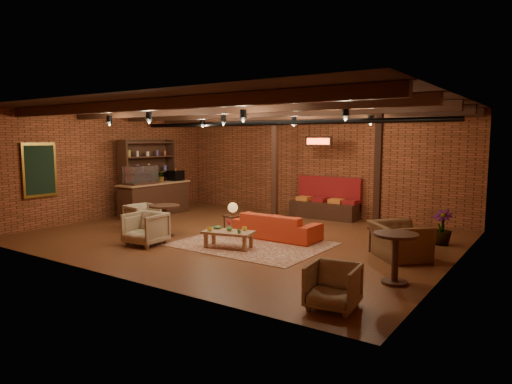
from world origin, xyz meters
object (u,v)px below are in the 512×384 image
Objects in this scene: armchair_b at (146,227)px; armchair_right at (399,235)px; armchair_far at (333,284)px; plant_tall at (444,192)px; armchair_a at (142,216)px; side_table_book at (383,229)px; side_table_lamp at (233,210)px; round_table_right at (395,250)px; coffee_table at (228,233)px; sofa at (277,226)px; round_table_left at (165,215)px.

armchair_right reaches higher than armchair_b.
armchair_far is at bearing -17.22° from armchair_b.
plant_tall reaches higher than armchair_right.
side_table_book is at bearing -67.97° from armchair_a.
side_table_lamp is 0.99× the size of armchair_b.
armchair_far is 0.30× the size of plant_tall.
side_table_lamp reaches higher than side_table_book.
armchair_right is 3.27m from armchair_far.
coffee_table is at bearing 173.99° from round_table_right.
sofa is 1.27m from side_table_lamp.
plant_tall is (4.70, 1.74, 0.59)m from side_table_lamp.
armchair_b is 5.39m from armchair_far.
armchair_a is at bearing 136.60° from armchair_b.
round_table_left is at bearing 175.28° from round_table_right.
side_table_lamp is 3.83m from side_table_book.
side_table_book is at bearing 91.04° from armchair_far.
armchair_right is at bearing -38.05° from side_table_book.
side_table_lamp is at bearing -159.73° from plant_tall.
side_table_lamp is at bearing 46.83° from armchair_right.
armchair_a is at bearing -168.43° from side_table_book.
coffee_table is 3.17m from armchair_a.
side_table_lamp is (-0.84, 1.28, 0.28)m from coffee_table.
round_table_right is (3.86, -0.41, 0.23)m from coffee_table.
side_table_lamp is at bearing 44.35° from round_table_left.
side_table_book is (5.04, 1.50, -0.03)m from round_table_left.
round_table_right is at bearing -90.00° from plant_tall.
armchair_a is 1.06× the size of armchair_far.
round_table_left is 0.70× the size of armchair_right.
round_table_right is at bearing -4.72° from round_table_left.
round_table_left is (-2.45, -1.35, 0.22)m from sofa.
side_table_lamp is 1.38× the size of side_table_book.
armchair_a is 1.80m from armchair_b.
sofa is at bearing 152.13° from round_table_right.
side_table_lamp is 1.71m from round_table_left.
round_table_left reaches higher than sofa.
sofa is 2.64× the size of side_table_lamp.
round_table_right reaches higher than round_table_left.
armchair_b is 5.58m from armchair_right.
side_table_book is at bearing 22.71° from armchair_b.
armchair_b is 1.40× the size of side_table_book.
sofa is 3.06m from armchair_right.
side_table_book is at bearing 16.55° from round_table_left.
side_table_book is at bearing 9.49° from armchair_right.
side_table_book is at bearing 114.00° from round_table_right.
coffee_table is at bearing 20.66° from armchair_b.
armchair_right reaches higher than side_table_lamp.
coffee_table is 2.07× the size of side_table_book.
armchair_a reaches higher than coffee_table.
armchair_far is at bearing 138.52° from armchair_right.
armchair_a is 0.68× the size of armchair_right.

